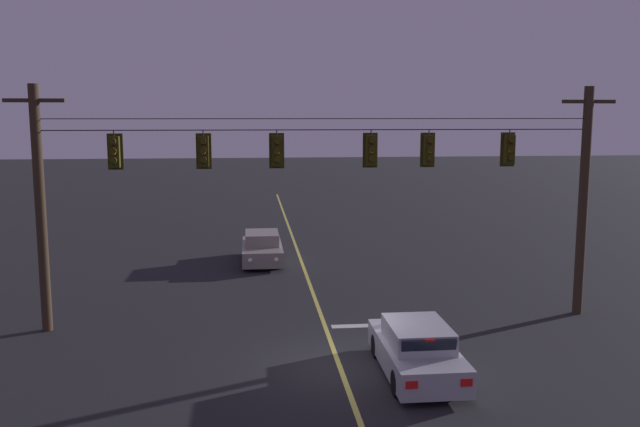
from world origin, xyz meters
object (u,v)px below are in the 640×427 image
traffic_light_right_inner (371,150)px  traffic_light_rightmost (429,150)px  traffic_light_leftmost (114,152)px  traffic_light_centre (277,151)px  traffic_light_left_inner (203,151)px  traffic_light_far_right (509,150)px  car_waiting_near_lane (417,350)px  car_oncoming_lead (262,248)px

traffic_light_right_inner → traffic_light_rightmost: same height
traffic_light_leftmost → traffic_light_centre: size_ratio=1.00×
traffic_light_leftmost → traffic_light_rightmost: 9.90m
traffic_light_left_inner → traffic_light_far_right: size_ratio=1.00×
traffic_light_leftmost → traffic_light_left_inner: 2.71m
traffic_light_rightmost → car_waiting_near_lane: traffic_light_rightmost is taller
traffic_light_leftmost → car_oncoming_lead: size_ratio=0.28×
traffic_light_far_right → car_oncoming_lead: 13.19m
traffic_light_rightmost → traffic_light_centre: bearing=180.0°
traffic_light_right_inner → car_oncoming_lead: 11.06m
traffic_light_left_inner → traffic_light_centre: bearing=0.0°
traffic_light_right_inner → car_oncoming_lead: size_ratio=0.28×
traffic_light_left_inner → traffic_light_rightmost: 7.19m
car_oncoming_lead → car_waiting_near_lane: bearing=-75.1°
traffic_light_leftmost → traffic_light_far_right: 12.60m
traffic_light_leftmost → car_oncoming_lead: traffic_light_leftmost is taller
traffic_light_left_inner → car_oncoming_lead: size_ratio=0.28×
traffic_light_far_right → car_waiting_near_lane: 8.07m
traffic_light_far_right → car_oncoming_lead: traffic_light_far_right is taller
traffic_light_left_inner → traffic_light_rightmost: (7.19, 0.00, 0.00)m
car_waiting_near_lane → traffic_light_left_inner: bearing=140.1°
car_waiting_near_lane → car_oncoming_lead: (-3.74, 14.06, -0.00)m
traffic_light_left_inner → traffic_light_right_inner: size_ratio=1.00×
traffic_light_centre → car_waiting_near_lane: 7.68m
traffic_light_left_inner → car_waiting_near_lane: size_ratio=0.28×
traffic_light_leftmost → traffic_light_rightmost: (9.90, 0.00, 0.00)m
traffic_light_centre → traffic_light_rightmost: size_ratio=1.00×
traffic_light_centre → car_waiting_near_lane: size_ratio=0.28×
traffic_light_leftmost → traffic_light_centre: same height
traffic_light_leftmost → traffic_light_centre: (5.00, 0.00, 0.00)m
traffic_light_leftmost → car_oncoming_lead: bearing=63.3°
traffic_light_rightmost → traffic_light_right_inner: bearing=180.0°
traffic_light_centre → traffic_light_far_right: bearing=0.0°
traffic_light_leftmost → traffic_light_right_inner: bearing=0.0°
traffic_light_centre → traffic_light_right_inner: 3.01m
traffic_light_rightmost → traffic_light_far_right: (2.69, 0.00, 0.00)m
traffic_light_rightmost → traffic_light_far_right: bearing=0.0°
traffic_light_leftmost → traffic_light_rightmost: bearing=0.0°
traffic_light_right_inner → traffic_light_rightmost: (1.89, 0.00, 0.00)m
traffic_light_leftmost → traffic_light_left_inner: same height
traffic_light_left_inner → traffic_light_far_right: 9.89m
traffic_light_centre → traffic_light_far_right: 7.60m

